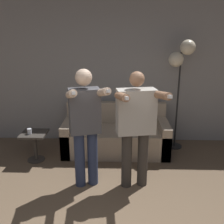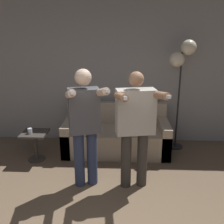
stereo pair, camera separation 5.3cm
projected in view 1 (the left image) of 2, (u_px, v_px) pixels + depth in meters
wall_back at (108, 74)px, 4.85m from camera, size 10.00×0.05×2.60m
couch at (116, 136)px, 4.66m from camera, size 1.81×0.83×0.81m
person_left at (85, 122)px, 3.39m from camera, size 0.59×0.74×1.62m
person_right at (136, 123)px, 3.38m from camera, size 0.64×0.74×1.59m
cat at (143, 99)px, 4.76m from camera, size 0.49×0.13×0.16m
floor_lamp at (181, 60)px, 4.40m from camera, size 0.43×0.28×1.93m
side_table at (35, 141)px, 4.27m from camera, size 0.41×0.41×0.48m
cup at (29, 131)px, 4.18m from camera, size 0.07×0.07×0.09m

